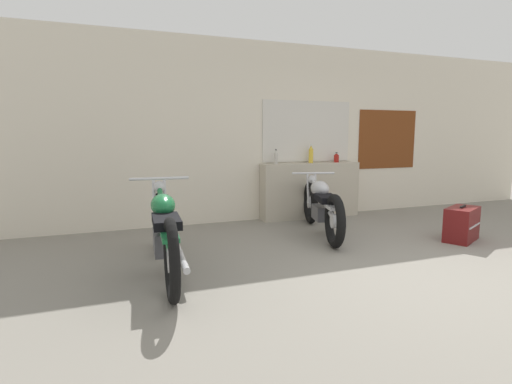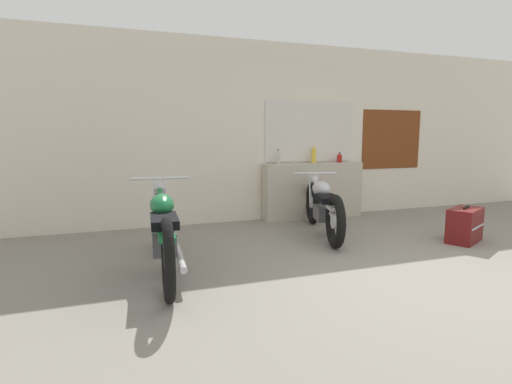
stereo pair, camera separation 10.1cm
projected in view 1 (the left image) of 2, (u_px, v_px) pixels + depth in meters
The scene contains 9 objects.
ground_plane at pixel (449, 278), 3.84m from camera, with size 24.00×24.00×0.00m, color gray.
wall_back at pixel (302, 133), 6.59m from camera, with size 10.00×0.07×2.80m.
sill_counter at pixel (310, 190), 6.59m from camera, with size 1.70×0.28×0.91m.
bottle_leftmost at pixel (276, 157), 6.28m from camera, with size 0.06×0.06×0.23m.
bottle_left_center at pixel (311, 154), 6.53m from camera, with size 0.07×0.07×0.31m.
bottle_center at pixel (336, 158), 6.69m from camera, with size 0.08×0.08×0.17m.
motorcycle_green at pixel (165, 230), 3.91m from camera, with size 0.64×2.17×0.90m.
motorcycle_silver at pixel (321, 206), 5.48m from camera, with size 0.79×1.96×0.81m.
hard_case_darkred at pixel (462, 224), 5.16m from camera, with size 0.63×0.52×0.46m.
Camera 1 is at (-3.04, -2.79, 1.36)m, focal length 28.00 mm.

